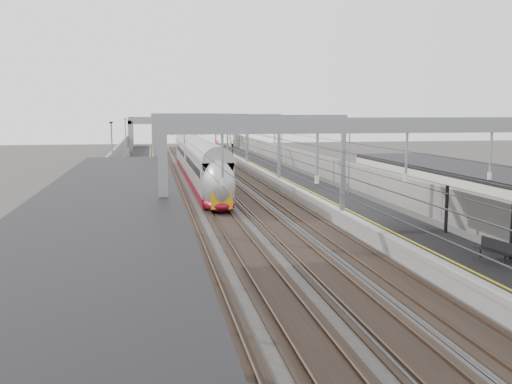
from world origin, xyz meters
name	(u,v)px	position (x,y,z in m)	size (l,w,h in m)	color
ground	(381,373)	(0.00, 0.00, 0.00)	(260.00, 260.00, 0.00)	#383533
platform_left	(139,183)	(-8.00, 45.00, 0.50)	(4.00, 120.00, 1.00)	black
platform_right	(288,179)	(8.00, 45.00, 0.50)	(4.00, 120.00, 1.00)	black
tracks	(215,185)	(0.00, 45.00, 0.05)	(11.40, 140.00, 0.20)	black
overhead_line	(208,126)	(0.00, 51.62, 6.14)	(13.00, 140.00, 6.60)	gray
canopy_left	(107,198)	(-8.02, 2.99, 5.09)	(4.40, 30.00, 4.24)	black
overbridge	(184,125)	(0.00, 100.00, 5.31)	(22.00, 2.20, 6.90)	gray
wall_left	(107,173)	(-11.20, 45.00, 1.60)	(0.30, 120.00, 3.20)	gray
wall_right	(316,169)	(11.20, 45.00, 1.60)	(0.30, 120.00, 3.20)	gray
train	(198,164)	(-1.50, 48.60, 2.01)	(2.58, 46.93, 4.08)	maroon
bench	(495,248)	(8.67, 7.73, 1.61)	(0.84, 2.02, 1.01)	black
signal_green	(161,148)	(-5.20, 71.32, 2.42)	(0.32, 0.32, 3.48)	black
signal_red_near	(217,148)	(3.20, 70.82, 2.42)	(0.32, 0.32, 3.48)	black
signal_red_far	(232,148)	(5.40, 69.65, 2.42)	(0.32, 0.32, 3.48)	black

